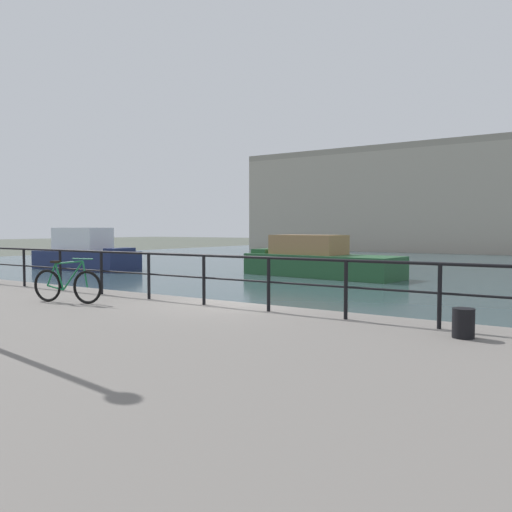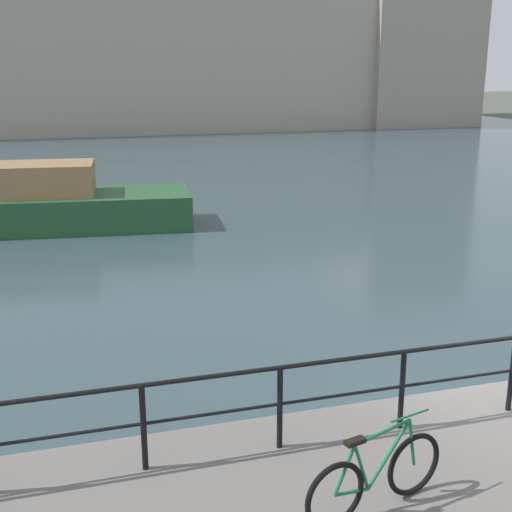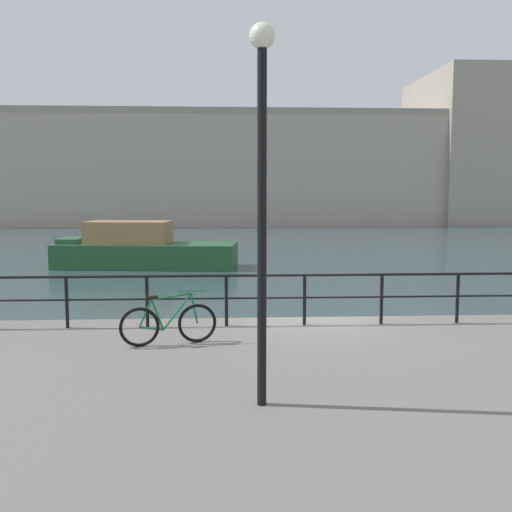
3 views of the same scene
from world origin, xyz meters
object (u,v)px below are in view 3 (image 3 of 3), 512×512
parked_bicycle (169,324)px  quay_lamp_post (262,168)px  harbor_building (290,168)px  moored_green_narrowboat (142,250)px

parked_bicycle → quay_lamp_post: size_ratio=0.36×
harbor_building → moored_green_narrowboat: bearing=-106.6°
harbor_building → moored_green_narrowboat: harbor_building is taller
parked_bicycle → harbor_building: bearing=67.3°
moored_green_narrowboat → quay_lamp_post: quay_lamp_post is taller
harbor_building → parked_bicycle: harbor_building is taller
harbor_building → quay_lamp_post: bearing=-96.6°
harbor_building → quay_lamp_post: harbor_building is taller
harbor_building → parked_bicycle: bearing=-98.5°
moored_green_narrowboat → parked_bicycle: 18.52m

